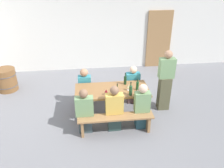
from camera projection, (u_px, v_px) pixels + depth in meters
ground_plane at (112, 114)px, 6.02m from camera, size 24.00×24.00×0.00m
back_wall at (101, 25)px, 8.10m from camera, size 14.00×0.20×3.20m
wooden_door at (159, 40)px, 8.45m from camera, size 0.90×0.06×2.10m
tasting_table at (112, 92)px, 5.71m from camera, size 1.83×0.86×0.75m
bench_near at (116, 120)px, 5.22m from camera, size 1.73×0.30×0.45m
bench_far at (109, 89)px, 6.50m from camera, size 1.73×0.30×0.45m
wine_bottle_0 at (125, 80)px, 5.87m from camera, size 0.07×0.07×0.32m
wine_bottle_1 at (117, 91)px, 5.35m from camera, size 0.06×0.06×0.31m
wine_bottle_2 at (131, 90)px, 5.37m from camera, size 0.08×0.08×0.35m
wine_bottle_3 at (137, 86)px, 5.60m from camera, size 0.07×0.07×0.30m
wine_glass_0 at (128, 86)px, 5.58m from camera, size 0.08×0.08×0.17m
wine_glass_1 at (106, 91)px, 5.38m from camera, size 0.08×0.08×0.15m
wine_glass_2 at (138, 91)px, 5.36m from camera, size 0.08×0.08×0.15m
seated_guest_near_0 at (85, 112)px, 5.20m from camera, size 0.41×0.24×1.10m
seated_guest_near_1 at (114, 109)px, 5.26m from camera, size 0.40×0.24×1.14m
seated_guest_near_2 at (142, 107)px, 5.32m from camera, size 0.36×0.24×1.15m
seated_guest_far_0 at (85, 88)px, 6.21m from camera, size 0.34×0.24×1.09m
seated_guest_far_1 at (133, 85)px, 6.35m from camera, size 0.38×0.24×1.10m
standing_host at (165, 82)px, 5.92m from camera, size 0.39×0.24×1.66m
wine_barrel at (6, 80)px, 7.05m from camera, size 0.64×0.64×0.70m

